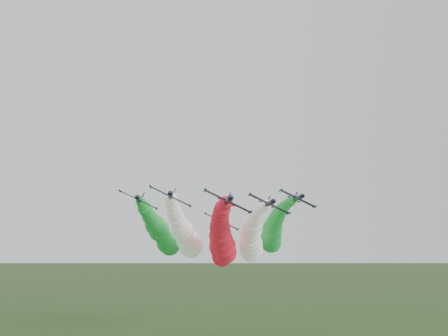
% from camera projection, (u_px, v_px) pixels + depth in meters
% --- Properties ---
extents(jet_lead, '(13.19, 65.87, 14.37)m').
position_uv_depth(jet_lead, '(223.00, 239.00, 114.80)').
color(jet_lead, '#111434').
rests_on(jet_lead, ground).
extents(jet_inner_left, '(13.80, 66.48, 14.98)m').
position_uv_depth(jet_inner_left, '(185.00, 235.00, 127.67)').
color(jet_inner_left, '#111434').
rests_on(jet_inner_left, ground).
extents(jet_inner_right, '(13.77, 66.45, 14.95)m').
position_uv_depth(jet_inner_right, '(251.00, 239.00, 128.40)').
color(jet_inner_right, '#111434').
rests_on(jet_inner_right, ground).
extents(jet_outer_left, '(13.44, 66.13, 14.63)m').
position_uv_depth(jet_outer_left, '(162.00, 234.00, 134.57)').
color(jet_outer_left, '#111434').
rests_on(jet_outer_left, ground).
extents(jet_outer_right, '(13.50, 66.18, 14.68)m').
position_uv_depth(jet_outer_right, '(273.00, 232.00, 140.47)').
color(jet_outer_right, '#111434').
rests_on(jet_outer_right, ground).
extents(jet_trail, '(13.73, 66.41, 14.91)m').
position_uv_depth(jet_trail, '(219.00, 247.00, 145.58)').
color(jet_trail, '#111434').
rests_on(jet_trail, ground).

